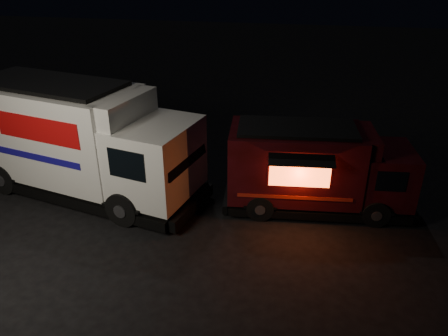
% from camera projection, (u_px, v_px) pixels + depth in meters
% --- Properties ---
extents(ground, '(80.00, 80.00, 0.00)m').
position_uv_depth(ground, '(157.00, 230.00, 12.36)').
color(ground, black).
rests_on(ground, ground).
extents(white_truck, '(8.26, 4.33, 3.57)m').
position_uv_depth(white_truck, '(82.00, 141.00, 13.65)').
color(white_truck, silver).
rests_on(white_truck, ground).
extents(red_truck, '(5.80, 2.62, 2.61)m').
position_uv_depth(red_truck, '(319.00, 168.00, 12.97)').
color(red_truck, '#3B0A11').
rests_on(red_truck, ground).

